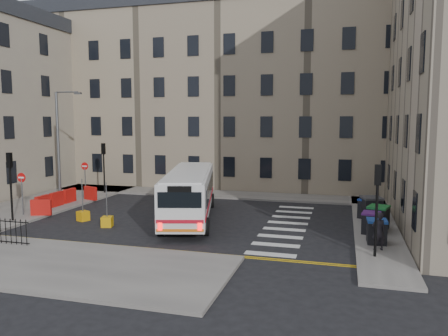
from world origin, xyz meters
The scene contains 22 objects.
ground centered at (0.00, 0.00, 0.00)m, with size 120.00×120.00×0.00m, color black.
pavement_north centered at (-6.00, 8.60, 0.07)m, with size 36.00×3.20×0.15m, color slate.
pavement_east centered at (9.00, 4.00, 0.07)m, with size 2.40×26.00×0.15m, color slate.
pavement_west centered at (-14.00, 1.00, 0.07)m, with size 6.00×22.00×0.15m, color slate.
pavement_sw centered at (-7.00, -10.00, 0.07)m, with size 20.00×6.00×0.15m, color slate.
terrace_north centered at (-7.00, 15.50, 8.62)m, with size 38.30×10.80×17.20m.
traffic_light_east centered at (8.60, -5.50, 2.87)m, with size 0.28×0.22×4.10m.
traffic_light_nw centered at (-12.00, 6.50, 2.87)m, with size 0.28×0.22×4.10m.
traffic_light_sw centered at (-12.00, -4.00, 2.87)m, with size 0.28×0.22×4.10m.
streetlamp centered at (-13.00, 2.00, 4.34)m, with size 0.50×0.22×8.14m.
no_entry_north centered at (-12.50, 4.50, 2.08)m, with size 0.60×0.08×3.00m.
no_entry_south centered at (-12.50, -2.50, 2.08)m, with size 0.60×0.08×3.00m.
roadworks_barriers centered at (-11.84, 0.50, 0.65)m, with size 1.66×6.26×1.00m.
bus centered at (-2.04, -0.23, 1.72)m, with size 5.21×11.22×2.98m.
wheelie_bin_a centered at (8.81, -3.27, 0.75)m, with size 0.96×1.10×1.18m.
wheelie_bin_b centered at (8.65, -1.38, 0.73)m, with size 1.08×1.19×1.15m.
wheelie_bin_c centered at (9.08, -0.34, 0.81)m, with size 1.35×1.44×1.31m.
wheelie_bin_d centered at (8.84, 1.95, 0.86)m, with size 1.40×1.52×1.41m.
wheelie_bin_e centered at (8.65, 2.44, 0.76)m, with size 1.30×1.38×1.21m.
pedestrian centered at (8.80, -4.46, 1.05)m, with size 0.66×0.43×1.80m, color black.
bollard_yellow centered at (-8.22, -2.38, 0.30)m, with size 0.60×0.60×0.60m, color orange.
bollard_chevron centered at (-6.00, -3.33, 0.30)m, with size 0.60×0.60×0.60m, color #D4990C.
Camera 1 is at (7.15, -25.44, 6.20)m, focal length 35.00 mm.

